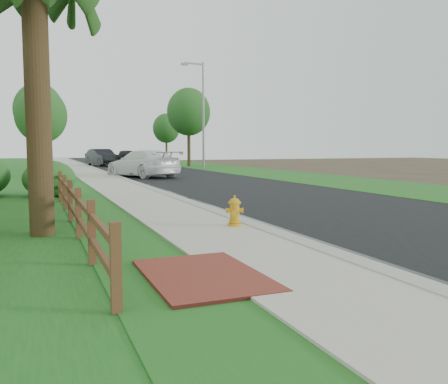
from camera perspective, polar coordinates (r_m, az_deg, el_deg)
name	(u,v)px	position (r m, az deg, el deg)	size (l,w,h in m)	color
ground	(299,254)	(8.79, 9.02, -7.36)	(120.00, 120.00, 0.00)	#3B2C20
road	(142,168)	(43.34, -9.84, 2.82)	(8.00, 90.00, 0.02)	black
curb	(94,169)	(42.66, -15.37, 2.74)	(0.40, 90.00, 0.12)	gray
wet_gutter	(98,169)	(42.71, -14.90, 2.70)	(0.50, 90.00, 0.00)	black
sidewalk	(78,169)	(42.54, -17.11, 2.67)	(2.20, 90.00, 0.10)	#ADA596
grass_strip	(55,170)	(42.42, -19.67, 2.56)	(1.60, 90.00, 0.06)	#19581C
verge_far	(214,167)	(45.28, -1.26, 3.03)	(6.00, 90.00, 0.04)	#19581C
brick_patch	(203,277)	(6.99, -2.52, -10.21)	(1.60, 2.40, 0.11)	maroon
ranch_fence	(67,195)	(13.84, -18.36, -0.31)	(0.12, 16.92, 1.10)	#52351B
fire_hydrant	(235,212)	(11.09, 1.29, -2.40)	(0.46, 0.38, 0.71)	gold
white_suv	(142,164)	(30.66, -9.78, 3.39)	(2.39, 5.89, 1.71)	white
dark_car_mid	(127,158)	(47.00, -11.64, 4.04)	(2.01, 4.99, 1.70)	black
dark_car_far	(102,157)	(49.64, -14.46, 4.06)	(1.81, 5.19, 1.71)	black
streetlight	(202,109)	(40.01, -2.72, 9.91)	(2.06, 0.41, 8.92)	slate
shrub_c	(49,179)	(19.42, -20.29, 1.49)	(1.97, 1.97, 1.42)	#204E1B
tree_near_left	(41,115)	(32.82, -21.16, 8.60)	(3.24, 3.24, 5.74)	#332115
tree_mid_left	(39,110)	(42.91, -21.40, 9.16)	(4.04, 4.04, 7.23)	#332115
tree_mid_right	(189,112)	(47.12, -4.27, 9.58)	(4.24, 4.24, 7.69)	#332115
tree_far_right	(166,128)	(57.80, -6.96, 7.62)	(3.22, 3.22, 5.94)	#332115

